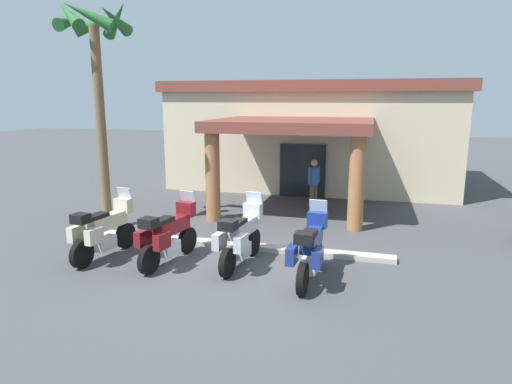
{
  "coord_description": "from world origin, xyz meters",
  "views": [
    {
      "loc": [
        2.91,
        -9.47,
        3.85
      ],
      "look_at": [
        -0.48,
        2.64,
        1.2
      ],
      "focal_mm": 31.26,
      "sensor_mm": 36.0,
      "label": 1
    }
  ],
  "objects_px": {
    "motel_building": "(314,133)",
    "motorcycle_silver": "(241,237)",
    "motorcycle_maroon": "(168,235)",
    "pedestrian": "(314,180)",
    "motorcycle_cream": "(103,230)",
    "palm_tree_roadside": "(96,55)",
    "motorcycle_blue": "(310,250)"
  },
  "relations": [
    {
      "from": "motel_building",
      "to": "motorcycle_cream",
      "type": "xyz_separation_m",
      "value": [
        -3.45,
        -11.22,
        -1.6
      ]
    },
    {
      "from": "motorcycle_maroon",
      "to": "palm_tree_roadside",
      "type": "distance_m",
      "value": 5.82
    },
    {
      "from": "motorcycle_cream",
      "to": "motorcycle_maroon",
      "type": "height_order",
      "value": "same"
    },
    {
      "from": "motorcycle_cream",
      "to": "motorcycle_maroon",
      "type": "bearing_deg",
      "value": -79.79
    },
    {
      "from": "motorcycle_blue",
      "to": "motorcycle_silver",
      "type": "bearing_deg",
      "value": 77.44
    },
    {
      "from": "motorcycle_maroon",
      "to": "motorcycle_blue",
      "type": "height_order",
      "value": "same"
    },
    {
      "from": "pedestrian",
      "to": "palm_tree_roadside",
      "type": "relative_size",
      "value": 0.27
    },
    {
      "from": "motorcycle_maroon",
      "to": "pedestrian",
      "type": "height_order",
      "value": "pedestrian"
    },
    {
      "from": "motel_building",
      "to": "motorcycle_blue",
      "type": "xyz_separation_m",
      "value": [
        1.64,
        -11.27,
        -1.6
      ]
    },
    {
      "from": "motorcycle_maroon",
      "to": "palm_tree_roadside",
      "type": "bearing_deg",
      "value": 63.72
    },
    {
      "from": "pedestrian",
      "to": "motorcycle_blue",
      "type": "bearing_deg",
      "value": 134.33
    },
    {
      "from": "motel_building",
      "to": "pedestrian",
      "type": "xyz_separation_m",
      "value": [
        0.76,
        -4.88,
        -1.28
      ]
    },
    {
      "from": "motel_building",
      "to": "pedestrian",
      "type": "relative_size",
      "value": 7.04
    },
    {
      "from": "motorcycle_maroon",
      "to": "pedestrian",
      "type": "bearing_deg",
      "value": -13.0
    },
    {
      "from": "motorcycle_maroon",
      "to": "motorcycle_blue",
      "type": "relative_size",
      "value": 1.0
    },
    {
      "from": "motorcycle_cream",
      "to": "palm_tree_roadside",
      "type": "xyz_separation_m",
      "value": [
        -1.47,
        2.32,
        4.34
      ]
    },
    {
      "from": "motorcycle_cream",
      "to": "motorcycle_silver",
      "type": "height_order",
      "value": "same"
    },
    {
      "from": "palm_tree_roadside",
      "to": "motorcycle_maroon",
      "type": "bearing_deg",
      "value": -35.21
    },
    {
      "from": "motorcycle_blue",
      "to": "motel_building",
      "type": "bearing_deg",
      "value": 10.42
    },
    {
      "from": "motel_building",
      "to": "motorcycle_blue",
      "type": "height_order",
      "value": "motel_building"
    },
    {
      "from": "motel_building",
      "to": "motorcycle_blue",
      "type": "bearing_deg",
      "value": -82.61
    },
    {
      "from": "motel_building",
      "to": "motorcycle_silver",
      "type": "bearing_deg",
      "value": -91.18
    },
    {
      "from": "motorcycle_maroon",
      "to": "motorcycle_silver",
      "type": "relative_size",
      "value": 1.0
    },
    {
      "from": "motel_building",
      "to": "motorcycle_maroon",
      "type": "xyz_separation_m",
      "value": [
        -1.75,
        -11.13,
        -1.6
      ]
    },
    {
      "from": "motorcycle_maroon",
      "to": "motorcycle_silver",
      "type": "bearing_deg",
      "value": -70.8
    },
    {
      "from": "pedestrian",
      "to": "palm_tree_roadside",
      "type": "distance_m",
      "value": 8.03
    },
    {
      "from": "motorcycle_maroon",
      "to": "motorcycle_silver",
      "type": "distance_m",
      "value": 1.72
    },
    {
      "from": "motorcycle_silver",
      "to": "pedestrian",
      "type": "bearing_deg",
      "value": -2.53
    },
    {
      "from": "motel_building",
      "to": "pedestrian",
      "type": "height_order",
      "value": "motel_building"
    },
    {
      "from": "motorcycle_cream",
      "to": "pedestrian",
      "type": "bearing_deg",
      "value": -26.38
    },
    {
      "from": "motorcycle_blue",
      "to": "motorcycle_cream",
      "type": "bearing_deg",
      "value": 91.6
    },
    {
      "from": "motorcycle_maroon",
      "to": "pedestrian",
      "type": "distance_m",
      "value": 6.74
    }
  ]
}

